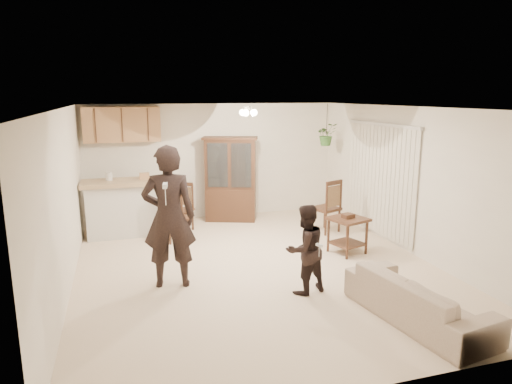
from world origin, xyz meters
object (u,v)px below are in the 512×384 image
object	(u,v)px
chair_bar	(176,226)
chair_hutch_right	(325,217)
sofa	(418,292)
china_hutch	(231,180)
side_table	(347,235)
chair_hutch_left	(181,218)
adult	(169,225)
child	(305,246)

from	to	relation	value
chair_bar	chair_hutch_right	xyz separation A→B (m)	(2.92, -0.28, 0.03)
chair_bar	chair_hutch_right	bearing A→B (deg)	-16.63
sofa	china_hutch	size ratio (longest dim) A/B	1.03
side_table	chair_hutch_left	world-z (taller)	chair_hutch_left
side_table	chair_bar	world-z (taller)	chair_bar
china_hutch	chair_hutch_left	size ratio (longest dim) A/B	1.87
sofa	chair_bar	size ratio (longest dim) A/B	1.92
side_table	chair_hutch_right	distance (m)	1.28
china_hutch	chair_hutch_right	bearing A→B (deg)	-20.51
china_hutch	side_table	size ratio (longest dim) A/B	2.54
chair_hutch_left	chair_hutch_right	world-z (taller)	chair_hutch_right
adult	chair_bar	distance (m)	2.17
sofa	adult	distance (m)	3.38
sofa	side_table	xyz separation A→B (m)	(0.34, 2.42, -0.04)
child	side_table	size ratio (longest dim) A/B	1.89
adult	chair_hutch_right	size ratio (longest dim) A/B	1.69
chair_hutch_left	adult	bearing A→B (deg)	-67.57
chair_hutch_left	china_hutch	bearing A→B (deg)	58.26
chair_bar	chair_hutch_left	bearing A→B (deg)	62.49
child	sofa	bearing A→B (deg)	114.98
side_table	chair_hutch_right	bearing A→B (deg)	81.88
china_hutch	chair_hutch_right	xyz separation A→B (m)	(1.60, -1.37, -0.60)
side_table	chair_hutch_left	size ratio (longest dim) A/B	0.73
adult	chair_bar	size ratio (longest dim) A/B	1.84
child	chair_bar	xyz separation A→B (m)	(-1.41, 2.83, -0.40)
sofa	side_table	bearing A→B (deg)	-16.59
chair_bar	chair_hutch_left	size ratio (longest dim) A/B	1.00
chair_hutch_right	chair_bar	bearing A→B (deg)	-27.29
chair_bar	china_hutch	bearing A→B (deg)	28.31
chair_bar	chair_hutch_left	xyz separation A→B (m)	(0.16, 0.54, -0.00)
adult	side_table	distance (m)	3.16
adult	chair_hutch_left	xyz separation A→B (m)	(0.49, 2.58, -0.63)
child	side_table	world-z (taller)	child
side_table	chair_bar	size ratio (longest dim) A/B	0.73
child	adult	bearing A→B (deg)	-40.37
chair_hutch_left	chair_hutch_right	bearing A→B (deg)	16.52
sofa	chair_hutch_left	xyz separation A→B (m)	(-2.25, 4.51, -0.09)
china_hutch	side_table	xyz separation A→B (m)	(1.42, -2.63, -0.57)
sofa	adult	world-z (taller)	adult
adult	child	distance (m)	1.92
chair_bar	chair_hutch_right	world-z (taller)	chair_hutch_right
adult	child	bearing A→B (deg)	165.33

